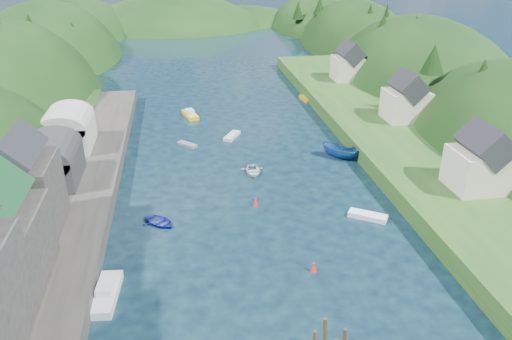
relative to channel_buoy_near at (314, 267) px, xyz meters
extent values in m
plane|color=black|center=(-3.34, 38.53, -0.48)|extent=(600.00, 600.00, 0.00)
ellipsoid|color=black|center=(-48.34, 63.53, -9.58)|extent=(44.00, 75.56, 52.00)
ellipsoid|color=black|center=(-48.34, 106.53, -8.91)|extent=(44.00, 75.56, 48.19)
ellipsoid|color=black|center=(-48.34, 148.53, -7.30)|extent=(44.00, 75.56, 39.00)
ellipsoid|color=black|center=(41.66, 63.53, -8.88)|extent=(36.00, 75.56, 48.00)
ellipsoid|color=black|center=(41.66, 106.53, -8.26)|extent=(36.00, 75.56, 44.49)
ellipsoid|color=black|center=(41.66, 148.53, -6.78)|extent=(36.00, 75.56, 36.00)
ellipsoid|color=black|center=(-13.34, 158.53, -10.48)|extent=(80.00, 60.00, 44.00)
ellipsoid|color=black|center=(14.66, 168.53, -12.48)|extent=(70.00, 56.00, 36.00)
cone|color=black|center=(-44.38, 61.09, 12.68)|extent=(4.34, 4.34, 7.12)
cone|color=black|center=(-40.40, 71.69, 7.98)|extent=(5.28, 5.28, 5.24)
cone|color=black|center=(-45.31, 83.62, 11.66)|extent=(4.77, 4.77, 6.21)
cone|color=black|center=(-37.94, 93.67, 8.49)|extent=(4.07, 4.07, 5.96)
cone|color=black|center=(-41.90, 103.82, 9.13)|extent=(4.56, 4.56, 7.80)
cone|color=black|center=(-45.87, 115.16, 7.44)|extent=(4.75, 4.75, 5.16)
cone|color=black|center=(-42.48, 123.01, 8.10)|extent=(4.27, 4.27, 6.45)
cone|color=black|center=(34.87, 30.50, 9.75)|extent=(5.29, 5.29, 7.21)
cone|color=black|center=(31.01, 39.39, 11.54)|extent=(4.07, 4.07, 5.07)
cone|color=black|center=(38.39, 49.09, 7.85)|extent=(3.40, 3.40, 6.12)
cone|color=black|center=(38.54, 62.91, 11.03)|extent=(4.94, 4.94, 8.95)
cone|color=black|center=(33.88, 69.34, 11.74)|extent=(5.25, 5.25, 6.34)
cone|color=black|center=(38.27, 78.36, 12.15)|extent=(3.36, 3.36, 8.33)
cone|color=black|center=(39.63, 92.51, 10.60)|extent=(4.57, 4.57, 7.84)
cone|color=black|center=(38.23, 109.54, 8.60)|extent=(3.59, 3.59, 6.28)
cone|color=black|center=(33.03, 119.04, 10.80)|extent=(4.14, 4.14, 5.37)
cone|color=black|center=(29.05, 131.35, 8.10)|extent=(3.83, 3.83, 5.86)
cube|color=#2D2B28|center=(-27.34, 8.53, 0.52)|extent=(12.00, 110.00, 2.00)
cube|color=#2D2B28|center=(-29.34, 9.53, 5.52)|extent=(7.00, 8.00, 8.00)
cube|color=black|center=(-29.34, 9.53, 10.36)|extent=(5.15, 8.32, 5.15)
cube|color=#2D2D30|center=(-29.34, 21.53, 3.52)|extent=(7.00, 9.00, 4.00)
cylinder|color=#2D2D30|center=(-29.34, 21.53, 5.52)|extent=(7.00, 9.00, 7.00)
cube|color=#B2B2A8|center=(-29.34, 33.53, 3.52)|extent=(7.00, 9.00, 4.00)
cylinder|color=#B2B2A8|center=(-29.34, 33.53, 5.52)|extent=(7.00, 9.00, 7.00)
cube|color=#234719|center=(21.66, 28.53, 0.72)|extent=(16.00, 120.00, 2.40)
cube|color=beige|center=(23.66, 10.53, 4.42)|extent=(7.00, 6.00, 5.00)
cube|color=black|center=(23.66, 10.53, 7.76)|extent=(5.15, 6.24, 5.15)
cube|color=beige|center=(25.66, 36.53, 4.42)|extent=(7.00, 6.00, 5.00)
cube|color=black|center=(25.66, 36.53, 7.76)|extent=(5.15, 6.24, 5.15)
cube|color=beige|center=(24.66, 63.53, 4.42)|extent=(7.00, 6.00, 5.00)
cube|color=black|center=(24.66, 63.53, 7.76)|extent=(5.15, 6.24, 5.15)
cylinder|color=#382314|center=(-1.86, -10.44, 0.83)|extent=(0.32, 0.32, 3.81)
cone|color=red|center=(0.00, 0.00, -0.03)|extent=(0.70, 0.70, 0.90)
sphere|color=red|center=(0.00, 0.00, 0.47)|extent=(0.30, 0.30, 0.30)
cone|color=red|center=(-3.73, 14.47, -0.03)|extent=(0.70, 0.70, 0.90)
sphere|color=red|center=(-3.73, 14.47, 0.47)|extent=(0.30, 0.30, 0.30)
imported|color=navy|center=(-15.60, 11.75, -0.19)|extent=(5.16, 5.20, 0.89)
cube|color=silver|center=(-20.34, -1.01, -0.08)|extent=(2.63, 6.45, 0.88)
cube|color=silver|center=(-20.34, -1.01, 0.75)|extent=(1.64, 2.32, 0.70)
cube|color=silver|center=(-4.05, 38.56, -0.21)|extent=(3.35, 4.45, 0.60)
cube|color=orange|center=(13.66, 57.52, -0.19)|extent=(2.11, 4.69, 0.63)
cube|color=yellow|center=(-10.63, 50.58, -0.14)|extent=(3.20, 5.69, 0.76)
cube|color=silver|center=(-10.63, 50.58, 0.63)|extent=(1.72, 2.16, 0.70)
cube|color=slate|center=(-11.67, 35.97, -0.26)|extent=(3.32, 3.35, 0.50)
imported|color=navy|center=(11.35, 27.27, 0.54)|extent=(6.06, 5.65, 2.33)
imported|color=silver|center=(-2.60, 24.03, -0.17)|extent=(3.35, 4.54, 0.91)
cube|color=white|center=(9.21, 9.31, -0.19)|extent=(4.67, 3.81, 0.64)
camera|label=1|loc=(-12.22, -40.24, 30.33)|focal=35.00mm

